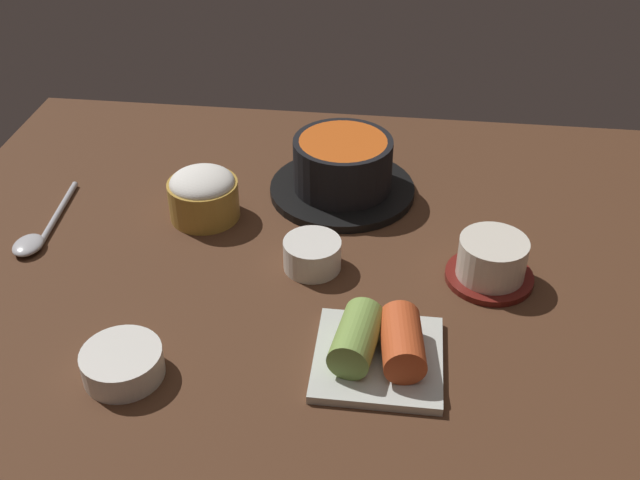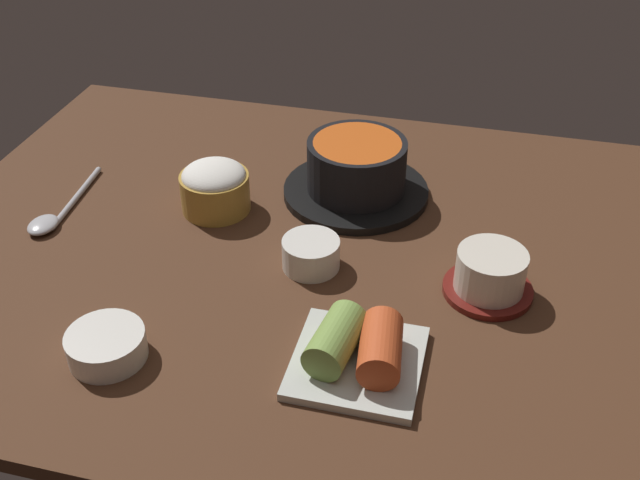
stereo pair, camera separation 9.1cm
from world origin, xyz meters
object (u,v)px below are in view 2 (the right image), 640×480
at_px(tea_cup_with_saucer, 490,274).
at_px(banchan_cup_center, 311,253).
at_px(rice_bowl, 215,187).
at_px(kimchi_plate, 358,351).
at_px(side_bowl_near, 106,345).
at_px(spoon, 54,216).
at_px(stone_pot, 356,171).

bearing_deg(tea_cup_with_saucer, banchan_cup_center, -179.53).
distance_m(rice_bowl, kimchi_plate, 0.35).
bearing_deg(rice_bowl, tea_cup_with_saucer, -13.83).
distance_m(side_bowl_near, spoon, 0.29).
bearing_deg(spoon, kimchi_plate, -20.60).
distance_m(banchan_cup_center, kimchi_plate, 0.18).
xyz_separation_m(stone_pot, side_bowl_near, (-0.19, -0.37, -0.02)).
height_order(stone_pot, spoon, stone_pot).
relative_size(tea_cup_with_saucer, spoon, 0.59).
xyz_separation_m(stone_pot, spoon, (-0.37, -0.16, -0.03)).
xyz_separation_m(rice_bowl, tea_cup_with_saucer, (0.37, -0.09, -0.01)).
distance_m(stone_pot, banchan_cup_center, 0.17).
relative_size(stone_pot, kimchi_plate, 1.51).
relative_size(stone_pot, rice_bowl, 2.17).
bearing_deg(side_bowl_near, banchan_cup_center, 50.40).
distance_m(kimchi_plate, side_bowl_near, 0.26).
bearing_deg(side_bowl_near, spoon, 130.97).
bearing_deg(kimchi_plate, tea_cup_with_saucer, 51.55).
height_order(kimchi_plate, side_bowl_near, kimchi_plate).
xyz_separation_m(rice_bowl, kimchi_plate, (0.24, -0.24, -0.01)).
xyz_separation_m(tea_cup_with_saucer, side_bowl_near, (-0.38, -0.20, -0.01)).
relative_size(tea_cup_with_saucer, kimchi_plate, 0.79).
height_order(stone_pot, side_bowl_near, stone_pot).
bearing_deg(rice_bowl, side_bowl_near, -92.13).
relative_size(rice_bowl, side_bowl_near, 1.11).
relative_size(stone_pot, banchan_cup_center, 2.87).
height_order(banchan_cup_center, spoon, banchan_cup_center).
xyz_separation_m(banchan_cup_center, spoon, (-0.35, 0.01, -0.01)).
xyz_separation_m(rice_bowl, side_bowl_near, (-0.01, -0.29, -0.02)).
xyz_separation_m(rice_bowl, banchan_cup_center, (0.16, -0.09, -0.01)).
bearing_deg(banchan_cup_center, rice_bowl, 149.43).
distance_m(kimchi_plate, spoon, 0.47).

